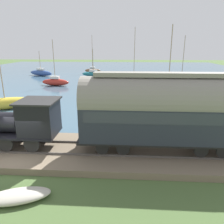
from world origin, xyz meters
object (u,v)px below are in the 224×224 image
(passenger_coach, at_px, (162,110))
(sailboat_black, at_px, (167,97))
(sailboat_blue, at_px, (41,73))
(steam_locomotive, at_px, (18,121))
(sailboat_yellow, at_px, (5,103))
(sailboat_red, at_px, (55,82))
(sailboat_brown, at_px, (93,70))
(rowboat_off_pier, at_px, (162,112))
(sailboat_navy, at_px, (134,77))
(beached_dinghy, at_px, (18,196))
(sailboat_gray, at_px, (181,81))
(sailboat_teal, at_px, (93,74))

(passenger_coach, height_order, sailboat_black, sailboat_black)
(sailboat_blue, distance_m, sailboat_black, 33.33)
(steam_locomotive, bearing_deg, sailboat_blue, 19.31)
(sailboat_yellow, bearing_deg, sailboat_red, -32.17)
(sailboat_brown, distance_m, rowboat_off_pier, 36.65)
(sailboat_yellow, bearing_deg, sailboat_blue, -15.66)
(rowboat_off_pier, bearing_deg, steam_locomotive, 101.73)
(sailboat_blue, height_order, sailboat_red, sailboat_red)
(sailboat_navy, bearing_deg, sailboat_blue, 85.16)
(passenger_coach, relative_size, sailboat_brown, 1.06)
(sailboat_black, distance_m, beached_dinghy, 20.73)
(sailboat_gray, distance_m, rowboat_off_pier, 18.23)
(passenger_coach, height_order, sailboat_brown, sailboat_brown)
(sailboat_red, height_order, sailboat_gray, sailboat_gray)
(sailboat_yellow, xyz_separation_m, sailboat_gray, (16.55, -22.23, -0.01))
(steam_locomotive, bearing_deg, sailboat_black, -39.37)
(passenger_coach, relative_size, beached_dinghy, 3.20)
(steam_locomotive, bearing_deg, sailboat_navy, -14.60)
(passenger_coach, bearing_deg, steam_locomotive, 90.00)
(passenger_coach, relative_size, sailboat_black, 1.09)
(steam_locomotive, distance_m, sailboat_brown, 43.52)
(sailboat_brown, distance_m, beached_dinghy, 47.97)
(sailboat_gray, height_order, beached_dinghy, sailboat_gray)
(passenger_coach, bearing_deg, sailboat_red, 30.12)
(rowboat_off_pier, bearing_deg, beached_dinghy, 118.56)
(passenger_coach, height_order, beached_dinghy, passenger_coach)
(passenger_coach, height_order, sailboat_red, sailboat_red)
(passenger_coach, height_order, sailboat_yellow, sailboat_yellow)
(sailboat_navy, relative_size, sailboat_brown, 1.08)
(sailboat_red, bearing_deg, rowboat_off_pier, -126.96)
(rowboat_off_pier, bearing_deg, sailboat_blue, 9.79)
(sailboat_teal, bearing_deg, sailboat_black, -129.99)
(sailboat_brown, bearing_deg, beached_dinghy, -168.35)
(sailboat_red, xyz_separation_m, sailboat_black, (-10.24, -17.02, -0.04))
(sailboat_navy, bearing_deg, sailboat_black, -156.10)
(sailboat_brown, relative_size, sailboat_gray, 1.12)
(sailboat_yellow, bearing_deg, steam_locomotive, -175.95)
(sailboat_black, height_order, beached_dinghy, sailboat_black)
(sailboat_yellow, bearing_deg, sailboat_gray, -82.63)
(steam_locomotive, bearing_deg, sailboat_yellow, 33.34)
(sailboat_blue, xyz_separation_m, sailboat_gray, (-10.66, -28.83, -0.05))
(sailboat_teal, bearing_deg, sailboat_blue, 106.76)
(steam_locomotive, relative_size, sailboat_yellow, 0.94)
(sailboat_blue, bearing_deg, rowboat_off_pier, -116.59)
(sailboat_navy, bearing_deg, rowboat_off_pier, -162.63)
(passenger_coach, distance_m, sailboat_yellow, 17.76)
(steam_locomotive, distance_m, passenger_coach, 8.56)
(sailboat_blue, relative_size, rowboat_off_pier, 3.12)
(sailboat_blue, distance_m, rowboat_off_pier, 36.12)
(sailboat_navy, relative_size, sailboat_gray, 1.21)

